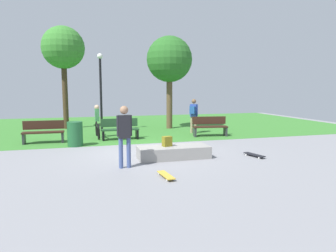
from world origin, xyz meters
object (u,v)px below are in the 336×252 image
concrete_ledge (174,152)px  pedestrian_with_backpack (194,113)px  tree_slender_maple (63,49)px  trash_bin (75,134)px  skateboard_spare (254,155)px  skateboard_by_ledge (166,175)px  park_bench_near_path (44,131)px  backpack_on_ledge (167,141)px  park_bench_far_right (210,126)px  cyclist_on_bicycle (97,124)px  skater_performing_trick (124,132)px  lamp_post (101,84)px  tree_leaning_ash (169,60)px  park_bench_by_oak (120,129)px

concrete_ledge → pedestrian_with_backpack: pedestrian_with_backpack is taller
tree_slender_maple → trash_bin: (0.60, -5.52, -3.88)m
skateboard_spare → skateboard_by_ledge: bearing=-156.9°
park_bench_near_path → trash_bin: size_ratio=1.69×
park_bench_near_path → tree_slender_maple: (0.66, 4.47, 3.88)m
trash_bin → skateboard_spare: bearing=-31.7°
backpack_on_ledge → trash_bin: size_ratio=0.34×
park_bench_far_right → concrete_ledge: bearing=-127.4°
trash_bin → concrete_ledge: bearing=-44.0°
skateboard_spare → tree_slender_maple: bearing=124.8°
concrete_ledge → trash_bin: bearing=136.0°
skateboard_by_ledge → cyclist_on_bicycle: (-1.35, 6.87, 0.57)m
concrete_ledge → pedestrian_with_backpack: size_ratio=1.33×
backpack_on_ledge → skater_performing_trick: size_ratio=0.18×
skateboard_by_ledge → tree_slender_maple: bearing=105.3°
skater_performing_trick → lamp_post: bearing=91.3°
concrete_ledge → tree_leaning_ash: 8.13m
park_bench_by_oak → tree_leaning_ash: (3.11, 3.00, 3.29)m
skateboard_by_ledge → skateboard_spare: same height
skateboard_by_ledge → park_bench_by_oak: bearing=94.0°
park_bench_near_path → trash_bin: (1.26, -1.05, -0.01)m
park_bench_by_oak → lamp_post: bearing=102.1°
backpack_on_ledge → park_bench_near_path: park_bench_near_path is taller
skateboard_by_ledge → lamp_post: bearing=96.6°
park_bench_far_right → skateboard_spare: bearing=-94.4°
skateboard_by_ledge → park_bench_near_path: park_bench_near_path is taller
concrete_ledge → lamp_post: size_ratio=0.57×
backpack_on_ledge → park_bench_far_right: size_ratio=0.19×
trash_bin → pedestrian_with_backpack: size_ratio=0.56×
park_bench_far_right → cyclist_on_bicycle: bearing=168.4°
park_bench_by_oak → lamp_post: lamp_post is taller
skater_performing_trick → cyclist_on_bicycle: skater_performing_trick is taller
skateboard_spare → cyclist_on_bicycle: (-4.75, 5.42, 0.57)m
park_bench_by_oak → park_bench_near_path: same height
park_bench_far_right → pedestrian_with_backpack: bearing=111.3°
cyclist_on_bicycle → pedestrian_with_backpack: bearing=0.3°
skater_performing_trick → park_bench_near_path: bearing=119.1°
tree_slender_maple → pedestrian_with_backpack: bearing=-30.1°
cyclist_on_bicycle → skateboard_spare: bearing=-48.7°
park_bench_near_path → tree_leaning_ash: 7.66m
park_bench_by_oak → tree_leaning_ash: 5.43m
tree_leaning_ash → cyclist_on_bicycle: (-4.04, -2.16, -3.14)m
skater_performing_trick → skateboard_spare: bearing=3.2°
skateboard_spare → tree_slender_maple: size_ratio=0.15×
concrete_ledge → skateboard_by_ledge: 2.15m
backpack_on_ledge → pedestrian_with_backpack: pedestrian_with_backpack is taller
skateboard_by_ledge → lamp_post: size_ratio=0.20×
concrete_ledge → tree_leaning_ash: (1.89, 7.05, 3.58)m
backpack_on_ledge → park_bench_near_path: (-4.14, 3.97, -0.06)m
skater_performing_trick → skateboard_spare: (4.26, 0.24, -0.96)m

